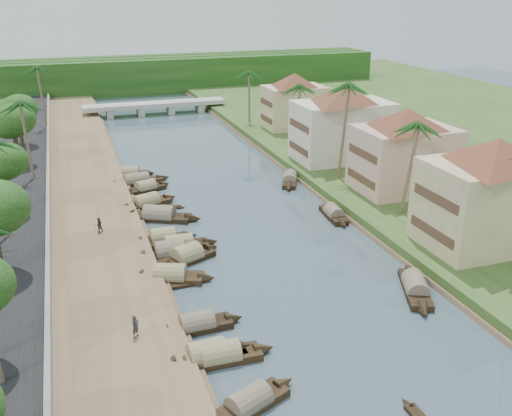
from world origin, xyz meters
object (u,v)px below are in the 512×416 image
object	(u,v)px
sampan_1	(207,356)
person_near	(135,326)
bridge	(155,106)
building_near	(492,191)
sampan_0	(249,404)

from	to	relation	value
sampan_1	person_near	size ratio (longest dim) A/B	4.48
bridge	sampan_1	world-z (taller)	bridge
bridge	person_near	bearing A→B (deg)	-100.36
building_near	sampan_0	bearing A→B (deg)	-154.50
sampan_1	bridge	bearing A→B (deg)	79.54
building_near	person_near	size ratio (longest dim) A/B	8.74
bridge	building_near	world-z (taller)	building_near
sampan_1	building_near	bearing A→B (deg)	11.56
bridge	person_near	world-z (taller)	person_near
person_near	bridge	bearing A→B (deg)	35.55
building_near	sampan_0	world-z (taller)	building_near
sampan_0	sampan_1	bearing A→B (deg)	79.32
sampan_0	person_near	distance (m)	10.44
bridge	sampan_1	distance (m)	82.42
bridge	building_near	size ratio (longest dim) A/B	1.89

